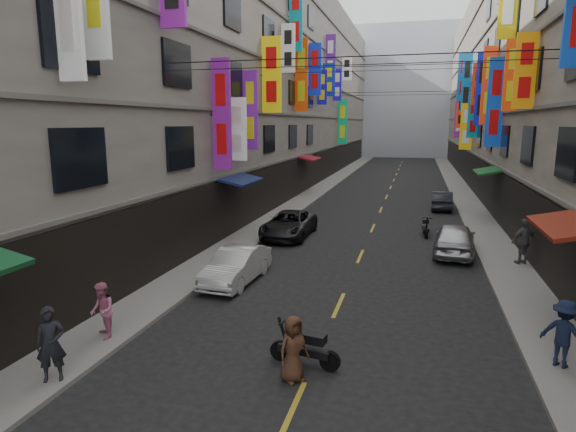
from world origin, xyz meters
The scene contains 20 objects.
sidewalk_left centered at (-6.00, 42.00, 0.06)m, with size 2.00×90.00×0.12m, color slate.
sidewalk_right centered at (6.00, 42.00, 0.06)m, with size 2.00×90.00×0.12m, color slate.
building_row_left centered at (-11.99, 42.00, 9.49)m, with size 10.14×90.00×19.00m.
building_row_right centered at (11.99, 42.00, 9.49)m, with size 10.14×90.00×19.00m.
haze_block centered at (0.00, 92.00, 11.00)m, with size 18.00×8.00×22.00m, color #ABB1BF.
shop_signage centered at (0.03, 35.27, 9.09)m, with size 14.00×55.00×12.10m.
street_awnings centered at (-1.26, 26.00, 3.00)m, with size 13.99×35.20×0.41m.
overhead_cables centered at (0.00, 30.00, 8.80)m, with size 14.00×38.04×1.24m.
lane_markings centered at (0.00, 39.00, 0.00)m, with size 0.12×80.20×0.01m.
scooter_crossing centered at (-0.15, 13.87, 0.44)m, with size 1.79×0.60×1.14m.
scooter_far_right centered at (2.81, 28.87, 0.44)m, with size 0.50×1.80×1.14m.
car_left_mid centered at (-4.00, 19.27, 0.64)m, with size 1.36×3.90×1.29m, color silver.
car_left_far centered at (-4.00, 26.79, 0.65)m, with size 2.17×4.71×1.31m, color black.
car_right_mid centered at (4.00, 25.36, 0.72)m, with size 1.71×4.24×1.44m, color #B7B8BC.
car_right_far centered at (4.00, 37.23, 0.62)m, with size 1.31×3.75×1.24m, color #25262D.
pedestrian_lnear centered at (-5.40, 11.57, 0.98)m, with size 0.63×0.57×1.72m, color black.
pedestrian_lfar centered at (-5.67, 13.75, 0.88)m, with size 0.74×0.51×1.52m, color pink.
pedestrian_rnear centered at (5.74, 15.21, 0.93)m, with size 1.05×0.54×1.63m, color #121A33.
pedestrian_rfar centered at (6.56, 24.17, 1.06)m, with size 1.10×0.62×1.87m, color #58585B.
pedestrian_crossing centered at (-0.27, 13.14, 0.78)m, with size 0.76×0.52×1.55m, color #4B2D1E.
Camera 1 is at (2.21, 3.39, 5.77)m, focal length 30.00 mm.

